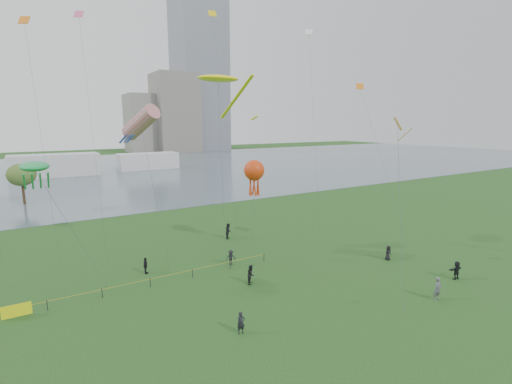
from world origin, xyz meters
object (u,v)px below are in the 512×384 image
kite_flyer (438,289)px  kite_octopus (254,171)px  fence (74,298)px  kite_stingray (219,79)px

kite_flyer → kite_octopus: (-6.01, 19.15, 8.03)m
kite_flyer → kite_octopus: kite_octopus is taller
fence → kite_octopus: kite_octopus is taller
fence → kite_stingray: size_ratio=1.22×
kite_flyer → kite_stingray: kite_stingray is taller
fence → kite_flyer: (25.60, -14.74, 0.42)m
kite_stingray → kite_flyer: bearing=-88.1°
fence → kite_octopus: size_ratio=2.35×
fence → kite_flyer: kite_flyer is taller
kite_flyer → kite_octopus: bearing=111.2°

